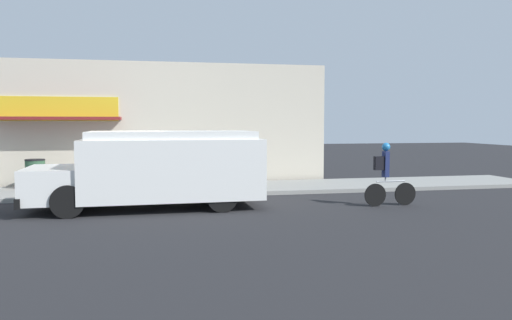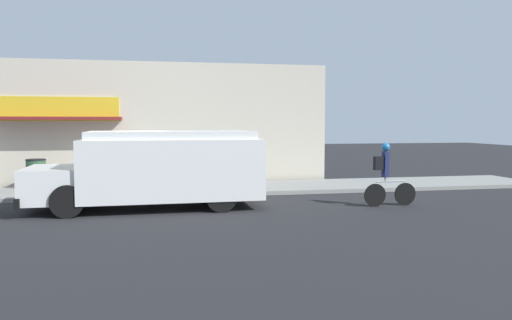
{
  "view_description": "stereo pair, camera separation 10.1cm",
  "coord_description": "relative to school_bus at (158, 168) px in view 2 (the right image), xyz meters",
  "views": [
    {
      "loc": [
        0.81,
        -14.64,
        2.2
      ],
      "look_at": [
        3.84,
        -0.2,
        1.1
      ],
      "focal_mm": 35.0,
      "sensor_mm": 36.0,
      "label": 1
    },
    {
      "loc": [
        0.91,
        -14.66,
        2.2
      ],
      "look_at": [
        3.84,
        -0.2,
        1.1
      ],
      "focal_mm": 35.0,
      "sensor_mm": 36.0,
      "label": 2
    }
  ],
  "objects": [
    {
      "name": "ground_plane",
      "position": [
        -0.96,
        1.56,
        -1.04
      ],
      "size": [
        70.0,
        70.0,
        0.0
      ],
      "primitive_type": "plane",
      "color": "#232326"
    },
    {
      "name": "sidewalk",
      "position": [
        -0.96,
        2.97,
        -0.98
      ],
      "size": [
        28.0,
        2.82,
        0.12
      ],
      "color": "gray",
      "rests_on": "ground_plane"
    },
    {
      "name": "storefront",
      "position": [
        -1.05,
        4.61,
        1.12
      ],
      "size": [
        14.16,
        1.0,
        4.31
      ],
      "color": "beige",
      "rests_on": "ground_plane"
    },
    {
      "name": "school_bus",
      "position": [
        0.0,
        0.0,
        0.0
      ],
      "size": [
        5.87,
        2.75,
        1.99
      ],
      "rotation": [
        0.0,
        0.0,
        0.02
      ],
      "color": "white",
      "rests_on": "ground_plane"
    },
    {
      "name": "cyclist",
      "position": [
        5.91,
        -0.96,
        -0.2
      ],
      "size": [
        1.48,
        0.22,
        1.68
      ],
      "rotation": [
        0.0,
        0.0,
        0.03
      ],
      "color": "black",
      "rests_on": "ground_plane"
    },
    {
      "name": "trash_bin",
      "position": [
        -3.75,
        3.57,
        -0.45
      ],
      "size": [
        0.6,
        0.6,
        0.94
      ],
      "color": "#2D5138",
      "rests_on": "sidewalk"
    }
  ]
}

